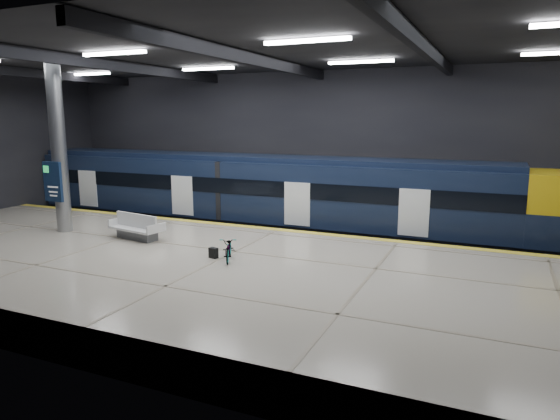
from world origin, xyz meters
The scene contains 10 objects.
ground centered at (0.00, 0.00, 0.00)m, with size 30.00×30.00×0.00m, color black.
room_shell centered at (0.00, 0.00, 5.72)m, with size 30.10×16.10×8.05m.
platform centered at (0.00, -2.50, 0.55)m, with size 30.00×11.00×1.10m, color #B7AF9B.
safety_strip centered at (0.00, 2.75, 1.11)m, with size 30.00×0.40×0.01m, color yellow.
rails centered at (0.00, 5.50, 0.08)m, with size 30.00×1.52×0.16m.
train centered at (-0.89, 5.50, 2.06)m, with size 29.40×2.84×3.79m.
bench centered at (-4.33, -0.92, 1.45)m, with size 2.38×1.31×0.99m.
bicycle centered at (0.35, -2.01, 1.50)m, with size 0.53×1.53×0.80m, color #99999E.
pannier_bag centered at (-0.25, -2.01, 1.28)m, with size 0.30×0.18×0.35m, color black.
info_column centered at (-8.00, -1.03, 4.46)m, with size 0.90×0.78×6.90m.
Camera 1 is at (8.27, -15.87, 5.75)m, focal length 32.00 mm.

